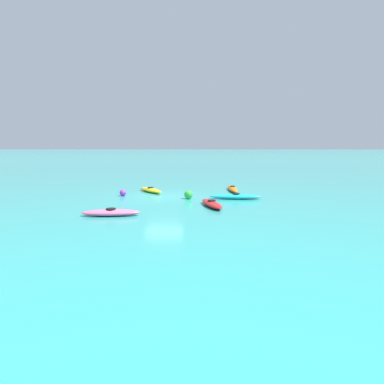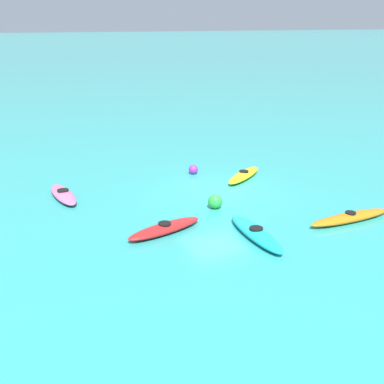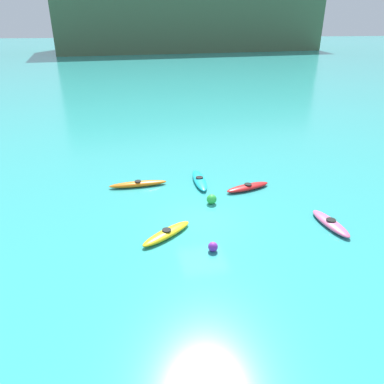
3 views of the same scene
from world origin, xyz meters
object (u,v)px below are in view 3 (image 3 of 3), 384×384
kayak_cyan (199,180)px  buoy_purple (213,247)px  kayak_yellow (167,233)px  kayak_pink (330,223)px  kayak_red (248,187)px  buoy_green (212,199)px  kayak_orange (138,184)px

kayak_cyan → buoy_purple: size_ratio=7.70×
kayak_yellow → kayak_cyan: same height
kayak_pink → kayak_cyan: bearing=128.2°
buoy_purple → kayak_red: bearing=57.7°
kayak_red → buoy_green: size_ratio=5.41×
kayak_yellow → kayak_red: (5.54, 4.27, 0.00)m
kayak_pink → buoy_green: 6.27m
kayak_red → buoy_purple: (-3.71, -5.87, 0.06)m
kayak_yellow → kayak_cyan: bearing=63.8°
kayak_orange → kayak_red: (6.49, -1.80, 0.00)m
kayak_red → buoy_purple: buoy_purple is taller
kayak_yellow → kayak_orange: size_ratio=0.79×
kayak_pink → kayak_orange: 11.27m
kayak_cyan → buoy_purple: bearing=-98.1°
kayak_yellow → kayak_cyan: (2.90, 5.90, -0.00)m
kayak_orange → kayak_yellow: bearing=-81.1°
kayak_pink → kayak_red: 5.57m
buoy_green → kayak_orange: bearing=140.5°
kayak_pink → kayak_red: (-2.54, 4.95, -0.00)m
kayak_red → buoy_purple: size_ratio=6.94×
kayak_pink → buoy_green: size_ratio=5.09×
kayak_pink → kayak_red: bearing=117.2°
buoy_purple → kayak_orange: bearing=109.9°
kayak_pink → kayak_cyan: 8.38m
kayak_orange → buoy_purple: size_ratio=8.08×
kayak_red → kayak_pink: bearing=-62.8°
kayak_pink → kayak_yellow: 8.11m
kayak_orange → kayak_red: 6.73m
kayak_pink → kayak_yellow: size_ratio=1.03×
kayak_yellow → buoy_purple: buoy_purple is taller
buoy_green → kayak_red: bearing=27.9°
kayak_yellow → kayak_orange: same height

